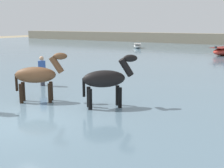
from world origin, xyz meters
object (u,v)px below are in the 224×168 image
horse_trailing_bay (38,76)px  person_onlooker_left (42,73)px  boat_far_inshore (137,46)px  horse_lead_black (106,80)px

horse_trailing_bay → person_onlooker_left: (-1.94, 2.11, -0.34)m
person_onlooker_left → boat_far_inshore: bearing=106.0°
horse_lead_black → person_onlooker_left: (-4.41, 1.41, -0.34)m
horse_trailing_bay → person_onlooker_left: 2.88m
horse_trailing_bay → boat_far_inshore: bearing=108.9°
boat_far_inshore → person_onlooker_left: person_onlooker_left is taller
horse_lead_black → person_onlooker_left: bearing=162.2°
boat_far_inshore → person_onlooker_left: 22.69m
horse_trailing_bay → boat_far_inshore: (-8.20, 23.91, -0.68)m
boat_far_inshore → person_onlooker_left: size_ratio=1.59×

